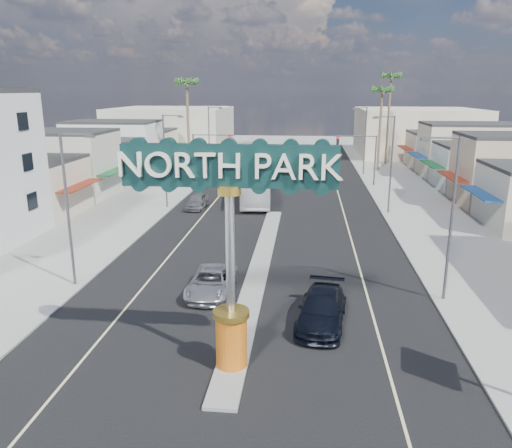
% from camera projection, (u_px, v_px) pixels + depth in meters
% --- Properties ---
extents(ground, '(160.00, 160.00, 0.00)m').
position_uv_depth(ground, '(275.00, 211.00, 47.77)').
color(ground, gray).
rests_on(ground, ground).
extents(road, '(20.00, 120.00, 0.01)m').
position_uv_depth(road, '(275.00, 211.00, 47.77)').
color(road, black).
rests_on(road, ground).
extents(median_island, '(1.30, 30.00, 0.16)m').
position_uv_depth(median_island, '(259.00, 268.00, 32.39)').
color(median_island, gray).
rests_on(median_island, ground).
extents(sidewalk_left, '(8.00, 120.00, 0.12)m').
position_uv_depth(sidewalk_left, '(133.00, 207.00, 49.13)').
color(sidewalk_left, gray).
rests_on(sidewalk_left, ground).
extents(sidewalk_right, '(8.00, 120.00, 0.12)m').
position_uv_depth(sidewalk_right, '(425.00, 214.00, 46.39)').
color(sidewalk_right, gray).
rests_on(sidewalk_right, ground).
extents(storefront_row_left, '(12.00, 42.00, 6.00)m').
position_uv_depth(storefront_row_left, '(89.00, 158.00, 61.82)').
color(storefront_row_left, beige).
rests_on(storefront_row_left, ground).
extents(storefront_row_right, '(12.00, 42.00, 6.00)m').
position_uv_depth(storefront_row_right, '(492.00, 164.00, 57.12)').
color(storefront_row_right, '#B7B29E').
rests_on(storefront_row_right, ground).
extents(backdrop_far_left, '(20.00, 20.00, 8.00)m').
position_uv_depth(backdrop_far_left, '(172.00, 130.00, 92.09)').
color(backdrop_far_left, '#B7B29E').
rests_on(backdrop_far_left, ground).
extents(backdrop_far_right, '(20.00, 20.00, 8.00)m').
position_uv_depth(backdrop_far_right, '(416.00, 132.00, 87.78)').
color(backdrop_far_right, beige).
rests_on(backdrop_far_right, ground).
extents(gateway_sign, '(8.20, 1.50, 9.15)m').
position_uv_depth(gateway_sign, '(230.00, 232.00, 19.32)').
color(gateway_sign, '#D36010').
rests_on(gateway_sign, median_island).
extents(traffic_signal_left, '(5.09, 0.45, 6.00)m').
position_uv_depth(traffic_signal_left, '(208.00, 148.00, 60.99)').
color(traffic_signal_left, '#47474C').
rests_on(traffic_signal_left, ground).
extents(traffic_signal_right, '(5.09, 0.45, 6.00)m').
position_uv_depth(traffic_signal_right, '(360.00, 150.00, 59.19)').
color(traffic_signal_right, '#47474C').
rests_on(traffic_signal_right, ground).
extents(streetlight_l_near, '(2.03, 0.22, 9.00)m').
position_uv_depth(streetlight_l_near, '(70.00, 203.00, 28.27)').
color(streetlight_l_near, '#47474C').
rests_on(streetlight_l_near, ground).
extents(streetlight_l_mid, '(2.03, 0.22, 9.00)m').
position_uv_depth(streetlight_l_mid, '(166.00, 157.00, 47.47)').
color(streetlight_l_mid, '#47474C').
rests_on(streetlight_l_mid, ground).
extents(streetlight_l_far, '(2.03, 0.22, 9.00)m').
position_uv_depth(streetlight_l_far, '(210.00, 136.00, 68.59)').
color(streetlight_l_far, '#47474C').
rests_on(streetlight_l_far, ground).
extents(streetlight_r_near, '(2.03, 0.22, 9.00)m').
position_uv_depth(streetlight_r_near, '(449.00, 211.00, 26.22)').
color(streetlight_r_near, '#47474C').
rests_on(streetlight_r_near, ground).
extents(streetlight_r_mid, '(2.03, 0.22, 9.00)m').
position_uv_depth(streetlight_r_mid, '(390.00, 160.00, 45.42)').
color(streetlight_r_mid, '#47474C').
rests_on(streetlight_r_mid, ground).
extents(streetlight_r_far, '(2.03, 0.22, 9.00)m').
position_uv_depth(streetlight_r_far, '(364.00, 137.00, 66.55)').
color(streetlight_r_far, '#47474C').
rests_on(streetlight_r_far, ground).
extents(palm_left_far, '(2.60, 2.60, 13.10)m').
position_uv_depth(palm_left_far, '(187.00, 87.00, 65.24)').
color(palm_left_far, brown).
rests_on(palm_left_far, ground).
extents(palm_right_mid, '(2.60, 2.60, 12.10)m').
position_uv_depth(palm_right_mid, '(382.00, 94.00, 68.69)').
color(palm_right_mid, brown).
rests_on(palm_right_mid, ground).
extents(palm_right_far, '(2.60, 2.60, 14.10)m').
position_uv_depth(palm_right_far, '(391.00, 81.00, 73.79)').
color(palm_right_far, brown).
rests_on(palm_right_far, ground).
extents(suv_left, '(2.46, 5.13, 1.41)m').
position_uv_depth(suv_left, '(211.00, 282.00, 28.32)').
color(suv_left, '#ACADB1').
rests_on(suv_left, ground).
extents(suv_right, '(2.88, 5.66, 1.57)m').
position_uv_depth(suv_right, '(322.00, 310.00, 24.56)').
color(suv_right, black).
rests_on(suv_right, ground).
extents(car_parked_left, '(1.81, 4.23, 1.42)m').
position_uv_depth(car_parked_left, '(197.00, 201.00, 48.62)').
color(car_parked_left, slate).
rests_on(car_parked_left, ground).
extents(city_bus, '(4.15, 12.22, 3.34)m').
position_uv_depth(city_bus, '(254.00, 185.00, 51.46)').
color(city_bus, silver).
rests_on(city_bus, ground).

